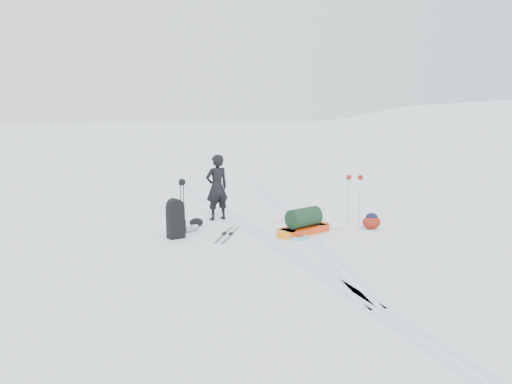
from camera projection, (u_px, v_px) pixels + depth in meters
The scene contains 13 objects.
ground at pixel (257, 233), 11.87m from camera, with size 200.00×200.00×0.00m, color white.
ski_tracks at pixel (270, 223), 12.87m from camera, with size 3.38×17.97×0.01m.
skier at pixel (217, 187), 13.13m from camera, with size 0.64×0.42×1.74m, color black.
pulk_sled at pixel (304, 224), 11.80m from camera, with size 1.64×1.05×0.61m.
expedition_rucksack at pixel (177, 219), 11.38m from camera, with size 0.84×0.83×0.92m.
ski_poles_black at pixel (182, 189), 11.48m from camera, with size 0.18×0.17×1.33m.
ski_poles_silver at pixel (354, 183), 12.42m from camera, with size 0.40×0.22×1.30m.
touring_skis_grey at pixel (227, 234), 11.67m from camera, with size 0.96×1.55×0.06m.
touring_skis_white at pixel (307, 225), 12.64m from camera, with size 1.49×1.58×0.07m.
rope_coil at pixel (298, 237), 11.37m from camera, with size 0.60×0.60×0.06m.
small_daypack at pixel (371, 221), 12.23m from camera, with size 0.58×0.54×0.40m.
thermos_pair at pixel (172, 229), 11.68m from camera, with size 0.24×0.26×0.31m.
stuff_sack at pixel (196, 222), 12.48m from camera, with size 0.42×0.37×0.22m.
Camera 1 is at (-3.33, -11.05, 2.92)m, focal length 35.00 mm.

